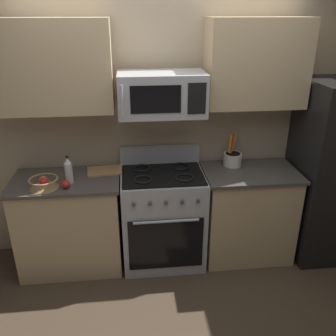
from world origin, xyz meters
name	(u,v)px	position (x,y,z in m)	size (l,w,h in m)	color
ground_plane	(170,303)	(0.00, 0.00, 0.00)	(16.00, 16.00, 0.00)	#473828
wall_back	(159,122)	(0.00, 1.00, 1.30)	(8.00, 0.10, 2.60)	tan
counter_left	(70,223)	(-0.87, 0.63, 0.46)	(0.96, 0.59, 0.91)	tan
range_oven	(163,216)	(0.00, 0.63, 0.47)	(0.76, 0.63, 1.09)	#B2B5BA
counter_right	(247,213)	(0.83, 0.63, 0.46)	(0.88, 0.59, 0.91)	tan
microwave	(162,94)	(0.00, 0.66, 1.64)	(0.73, 0.44, 0.35)	#B2B5BA
upper_cabinets_left	(54,67)	(-0.87, 0.78, 1.86)	(0.95, 0.34, 0.75)	tan
upper_cabinets_right	(257,64)	(0.83, 0.78, 1.86)	(0.87, 0.34, 0.75)	tan
utensil_crock	(232,158)	(0.69, 0.79, 0.98)	(0.17, 0.17, 0.32)	white
fruit_basket	(44,183)	(-1.02, 0.49, 0.96)	(0.25, 0.25, 0.11)	#9E7A4C
apple_loose	(66,184)	(-0.83, 0.46, 0.95)	(0.07, 0.07, 0.07)	red
cutting_board	(105,171)	(-0.52, 0.77, 0.92)	(0.32, 0.22, 0.02)	tan
bottle_vinegar	(69,171)	(-0.81, 0.57, 1.02)	(0.07, 0.07, 0.25)	silver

